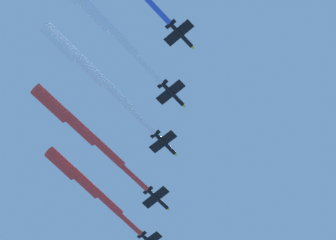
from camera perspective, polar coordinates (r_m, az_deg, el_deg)
jet_lead at (r=223.89m, az=-6.04°, el=-4.72°), size 15.98×47.19×3.67m
jet_port_inner at (r=213.34m, az=-6.48°, el=-0.62°), size 16.57×52.63×3.76m
jet_starboard_inner at (r=208.55m, az=-5.85°, el=3.78°), size 17.07×51.60×3.65m
jet_port_mid at (r=200.03m, az=-5.57°, el=7.88°), size 17.10×51.90×3.73m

